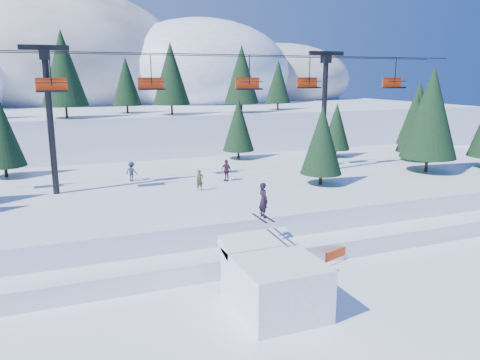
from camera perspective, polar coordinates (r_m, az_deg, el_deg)
name	(u,v)px	position (r m, az deg, el deg)	size (l,w,h in m)	color
ground	(282,320)	(22.00, 5.14, -16.68)	(160.00, 160.00, 0.00)	white
mid_shelf	(179,198)	(37.37, -7.39, -2.25)	(70.00, 22.00, 2.50)	white
berm	(222,249)	(28.45, -2.21, -8.42)	(70.00, 6.00, 1.10)	white
mountain_ridge	(72,82)	(90.51, -19.82, 11.13)	(119.00, 60.00, 26.46)	white
jump_kicker	(274,280)	(22.46, 4.12, -12.08)	(3.73, 5.09, 5.76)	white
chairlift	(201,95)	(36.74, -4.81, 10.31)	(46.00, 3.21, 10.28)	black
conifer_stand	(206,128)	(36.96, -4.12, 6.36)	(60.75, 16.52, 9.17)	black
distant_skiers	(142,177)	(35.99, -11.85, 0.41)	(32.00, 6.82, 1.74)	#3F2742
banner_near	(341,252)	(28.60, 12.22, -8.62)	(2.72, 0.95, 0.90)	black
banner_far	(385,233)	(32.80, 17.26, -6.13)	(2.72, 0.94, 0.90)	black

